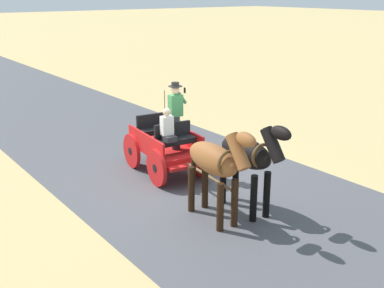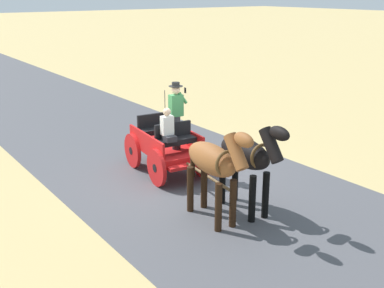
% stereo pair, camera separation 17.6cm
% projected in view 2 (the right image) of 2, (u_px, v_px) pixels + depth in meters
% --- Properties ---
extents(ground_plane, '(200.00, 200.00, 0.00)m').
position_uv_depth(ground_plane, '(186.00, 177.00, 12.62)').
color(ground_plane, tan).
extents(road_surface, '(6.48, 160.00, 0.01)m').
position_uv_depth(road_surface, '(186.00, 177.00, 12.61)').
color(road_surface, '#4C4C51').
rests_on(road_surface, ground).
extents(horse_drawn_carriage, '(1.67, 4.52, 2.50)m').
position_uv_depth(horse_drawn_carriage, '(167.00, 144.00, 12.73)').
color(horse_drawn_carriage, red).
rests_on(horse_drawn_carriage, ground).
extents(horse_near_side, '(0.67, 2.14, 2.21)m').
position_uv_depth(horse_near_side, '(248.00, 156.00, 10.26)').
color(horse_near_side, black).
rests_on(horse_near_side, ground).
extents(horse_off_side, '(0.68, 2.14, 2.21)m').
position_uv_depth(horse_off_side, '(214.00, 163.00, 9.87)').
color(horse_off_side, brown).
rests_on(horse_off_side, ground).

